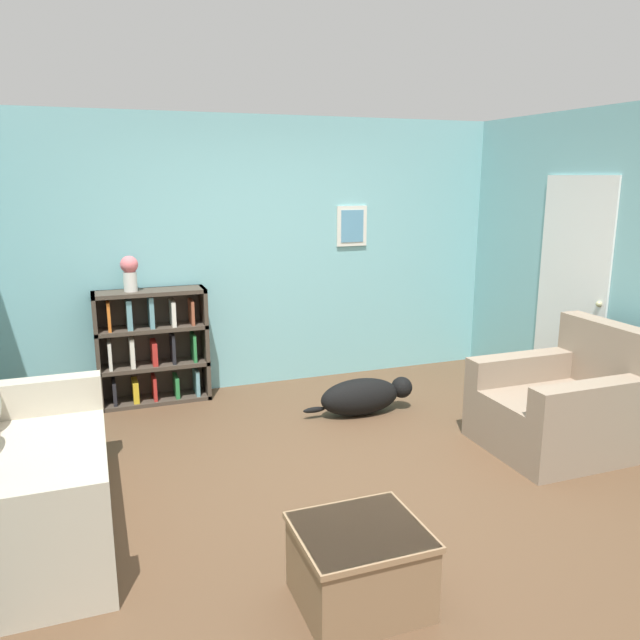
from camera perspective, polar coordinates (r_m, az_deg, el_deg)
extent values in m
plane|color=brown|center=(4.42, 1.85, -14.50)|extent=(14.00, 14.00, 0.00)
cube|color=#7AB7BC|center=(6.11, -6.04, 5.99)|extent=(5.60, 0.10, 2.60)
cube|color=silver|center=(6.34, 2.93, 8.57)|extent=(0.32, 0.02, 0.40)
cube|color=#568EAD|center=(6.33, 2.97, 8.57)|extent=(0.24, 0.01, 0.32)
cube|color=white|center=(5.96, 21.99, 2.25)|extent=(0.02, 0.84, 2.05)
sphere|color=tan|center=(5.70, 24.13, 1.35)|extent=(0.05, 0.05, 0.05)
cube|color=#B7AD99|center=(4.14, -25.08, -14.50)|extent=(0.89, 1.80, 0.43)
cube|color=#B7AD99|center=(3.26, -26.79, -15.67)|extent=(0.89, 0.16, 0.25)
cube|color=#B7AD99|center=(4.77, -24.74, -6.41)|extent=(0.89, 0.16, 0.25)
cube|color=#42382D|center=(5.86, -19.68, -2.76)|extent=(0.04, 0.30, 1.05)
cube|color=#42382D|center=(5.93, -10.47, -2.01)|extent=(0.04, 0.30, 1.05)
cube|color=#42382D|center=(6.01, -15.18, -2.05)|extent=(0.99, 0.02, 1.05)
cube|color=#42382D|center=(6.03, -14.76, -7.03)|extent=(0.99, 0.30, 0.04)
cube|color=#42382D|center=(5.93, -14.95, -4.02)|extent=(0.99, 0.30, 0.04)
cube|color=#42382D|center=(5.84, -15.15, -0.74)|extent=(0.99, 0.30, 0.04)
cube|color=#42382D|center=(5.77, -15.34, 2.46)|extent=(0.99, 0.30, 0.04)
cube|color=black|center=(5.97, -18.28, -6.32)|extent=(0.03, 0.22, 0.23)
cube|color=silver|center=(5.86, -18.67, -3.01)|extent=(0.03, 0.22, 0.25)
cube|color=orange|center=(5.78, -18.77, 0.38)|extent=(0.03, 0.22, 0.26)
cube|color=gold|center=(5.97, -16.52, -6.26)|extent=(0.05, 0.22, 0.21)
cube|color=silver|center=(5.86, -16.82, -2.79)|extent=(0.04, 0.22, 0.27)
cube|color=#60939E|center=(5.78, -17.08, 0.55)|extent=(0.05, 0.22, 0.27)
cube|color=#B22823|center=(5.98, -14.91, -6.02)|extent=(0.03, 0.22, 0.23)
cube|color=#B22823|center=(5.88, -14.94, -2.89)|extent=(0.04, 0.22, 0.21)
cube|color=#60939E|center=(5.79, -15.21, 0.76)|extent=(0.04, 0.22, 0.28)
cube|color=#287A3D|center=(6.00, -13.01, -5.94)|extent=(0.03, 0.22, 0.21)
cube|color=black|center=(5.89, -13.33, -2.47)|extent=(0.03, 0.22, 0.27)
cube|color=silver|center=(5.82, -13.34, 0.65)|extent=(0.04, 0.22, 0.23)
cube|color=#60939E|center=(6.02, -11.25, -5.58)|extent=(0.03, 0.22, 0.26)
cube|color=#287A3D|center=(5.92, -11.50, -2.40)|extent=(0.03, 0.22, 0.25)
cube|color=brown|center=(5.84, -11.68, 0.75)|extent=(0.03, 0.22, 0.22)
cube|color=gray|center=(5.17, 20.87, -8.62)|extent=(1.08, 0.94, 0.43)
cube|color=gray|center=(5.32, 24.96, -3.01)|extent=(0.18, 0.94, 0.52)
cube|color=gray|center=(4.80, 24.14, -6.46)|extent=(1.08, 0.18, 0.22)
cube|color=gray|center=(5.34, 18.50, -4.08)|extent=(1.08, 0.18, 0.22)
cube|color=#846647|center=(3.25, 3.65, -21.56)|extent=(0.59, 0.53, 0.40)
cube|color=#8F6E4D|center=(3.15, 3.71, -18.76)|extent=(0.61, 0.55, 0.03)
ellipsoid|color=black|center=(5.49, 3.66, -7.02)|extent=(0.72, 0.29, 0.32)
sphere|color=black|center=(5.65, 7.48, -6.12)|extent=(0.19, 0.19, 0.19)
ellipsoid|color=black|center=(5.41, -0.54, -8.22)|extent=(0.20, 0.05, 0.05)
cylinder|color=silver|center=(5.74, -16.95, 3.38)|extent=(0.12, 0.12, 0.17)
sphere|color=#E06B70|center=(5.72, -17.05, 4.87)|extent=(0.15, 0.15, 0.15)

